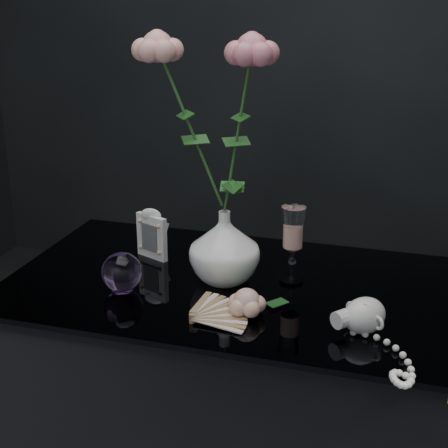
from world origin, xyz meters
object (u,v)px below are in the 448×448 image
(vase, at_px, (224,247))
(paperweight, at_px, (122,272))
(picture_frame, at_px, (152,233))
(pearl_jar, at_px, (365,314))
(wine_glass, at_px, (293,245))
(loose_rose, at_px, (247,302))

(vase, relative_size, paperweight, 1.88)
(paperweight, bearing_deg, picture_frame, 92.47)
(picture_frame, xyz_separation_m, paperweight, (0.01, -0.19, -0.02))
(pearl_jar, bearing_deg, wine_glass, 173.73)
(wine_glass, xyz_separation_m, loose_rose, (-0.05, -0.18, -0.06))
(picture_frame, distance_m, loose_rose, 0.37)
(wine_glass, bearing_deg, loose_rose, -106.37)
(vase, distance_m, pearl_jar, 0.35)
(wine_glass, relative_size, loose_rose, 1.04)
(vase, bearing_deg, pearl_jar, -24.14)
(pearl_jar, bearing_deg, paperweight, -143.96)
(wine_glass, height_order, loose_rose, wine_glass)
(vase, distance_m, paperweight, 0.23)
(wine_glass, xyz_separation_m, pearl_jar, (0.18, -0.18, -0.05))
(vase, bearing_deg, loose_rose, -58.36)
(wine_glass, bearing_deg, vase, -164.67)
(vase, xyz_separation_m, loose_rose, (0.09, -0.14, -0.05))
(picture_frame, distance_m, pearl_jar, 0.57)
(vase, height_order, pearl_jar, vase)
(vase, xyz_separation_m, paperweight, (-0.20, -0.11, -0.04))
(wine_glass, relative_size, paperweight, 2.01)
(picture_frame, distance_m, paperweight, 0.19)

